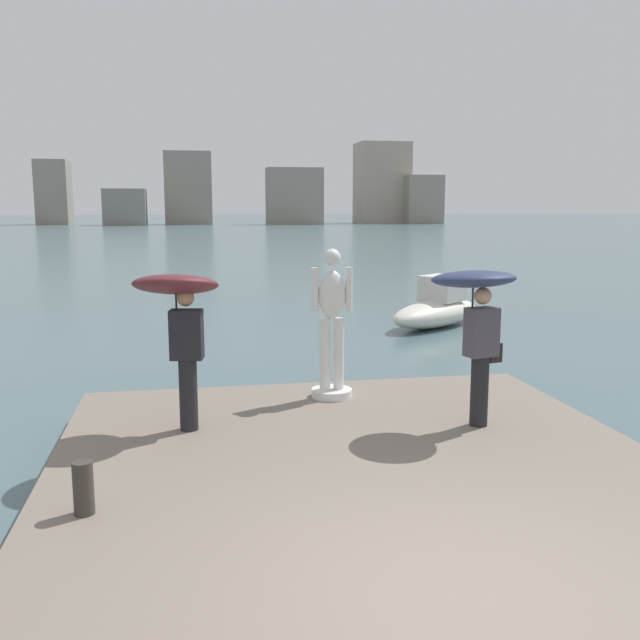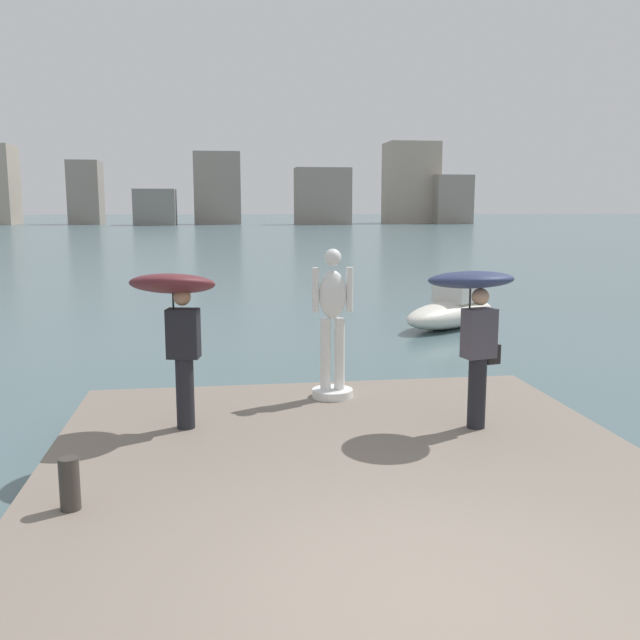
{
  "view_description": "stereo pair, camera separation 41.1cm",
  "coord_description": "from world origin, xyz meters",
  "px_view_note": "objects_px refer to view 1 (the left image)",
  "views": [
    {
      "loc": [
        -1.76,
        -4.39,
        3.11
      ],
      "look_at": [
        0.0,
        4.97,
        1.55
      ],
      "focal_mm": 39.53,
      "sensor_mm": 36.0,
      "label": 1
    },
    {
      "loc": [
        -1.36,
        -4.46,
        3.11
      ],
      "look_at": [
        0.0,
        4.97,
        1.55
      ],
      "focal_mm": 39.53,
      "sensor_mm": 36.0,
      "label": 2
    }
  ],
  "objects_px": {
    "mooring_bollard": "(83,488)",
    "boat_mid": "(437,309)",
    "statue_white_figure": "(332,328)",
    "onlooker_right": "(476,305)",
    "onlooker_left": "(179,307)"
  },
  "relations": [
    {
      "from": "onlooker_left",
      "to": "boat_mid",
      "type": "relative_size",
      "value": 0.57
    },
    {
      "from": "statue_white_figure",
      "to": "mooring_bollard",
      "type": "distance_m",
      "value": 4.55
    },
    {
      "from": "onlooker_left",
      "to": "mooring_bollard",
      "type": "xyz_separation_m",
      "value": [
        -0.85,
        -2.29,
        -1.27
      ]
    },
    {
      "from": "mooring_bollard",
      "to": "statue_white_figure",
      "type": "bearing_deg",
      "value": 49.11
    },
    {
      "from": "boat_mid",
      "to": "onlooker_right",
      "type": "bearing_deg",
      "value": -107.45
    },
    {
      "from": "onlooker_left",
      "to": "boat_mid",
      "type": "bearing_deg",
      "value": 53.52
    },
    {
      "from": "onlooker_left",
      "to": "onlooker_right",
      "type": "distance_m",
      "value": 3.57
    },
    {
      "from": "onlooker_left",
      "to": "mooring_bollard",
      "type": "relative_size",
      "value": 4.11
    },
    {
      "from": "mooring_bollard",
      "to": "boat_mid",
      "type": "distance_m",
      "value": 13.18
    },
    {
      "from": "statue_white_figure",
      "to": "onlooker_right",
      "type": "relative_size",
      "value": 1.07
    },
    {
      "from": "mooring_bollard",
      "to": "boat_mid",
      "type": "xyz_separation_m",
      "value": [
        7.28,
        10.99,
        -0.19
      ]
    },
    {
      "from": "statue_white_figure",
      "to": "boat_mid",
      "type": "relative_size",
      "value": 0.61
    },
    {
      "from": "statue_white_figure",
      "to": "boat_mid",
      "type": "xyz_separation_m",
      "value": [
        4.35,
        7.6,
        -0.94
      ]
    },
    {
      "from": "statue_white_figure",
      "to": "onlooker_left",
      "type": "xyz_separation_m",
      "value": [
        -2.09,
        -1.1,
        0.52
      ]
    },
    {
      "from": "mooring_bollard",
      "to": "boat_mid",
      "type": "bearing_deg",
      "value": 56.46
    }
  ]
}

